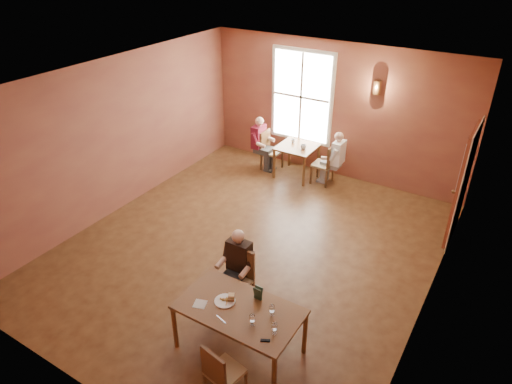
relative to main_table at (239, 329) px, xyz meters
The scene contains 29 objects.
ground 2.32m from the main_table, 118.75° to the left, with size 6.00×7.00×0.01m, color brown.
wall_back 5.73m from the main_table, 101.31° to the left, with size 6.00×0.04×3.00m, color brown.
wall_front 2.17m from the main_table, 126.49° to the right, with size 6.00×0.04×3.00m, color brown.
wall_left 4.70m from the main_table, 153.90° to the left, with size 0.04×7.00×3.00m, color brown.
wall_right 2.98m from the main_table, 46.64° to the left, with size 0.04×7.00×3.00m, color brown.
ceiling 3.49m from the main_table, 118.75° to the left, with size 6.00×7.00×0.04m, color white.
window 5.93m from the main_table, 109.21° to the left, with size 1.36×0.10×1.96m, color white.
door 4.73m from the main_table, 66.91° to the left, with size 0.12×1.04×2.10m, color maroon.
wall_sconce 5.71m from the main_table, 92.14° to the left, with size 0.16×0.16×0.28m, color brown.
main_table is the anchor object (origin of this frame).
chair_diner_main 0.83m from the main_table, 127.57° to the left, with size 0.42×0.42×0.95m, color #553013, non-canonical shape.
diner_main 0.83m from the main_table, 128.88° to the left, with size 0.47×0.47×1.18m, color black, non-canonical shape.
chair_empty 0.72m from the main_table, 70.22° to the right, with size 0.38×0.38×0.86m, color brown, non-canonical shape.
plate_food 0.45m from the main_table, behind, with size 0.27×0.27×0.04m, color silver.
sandwich 0.45m from the main_table, 159.39° to the left, with size 0.08×0.07×0.10m, color tan.
goblet_a 0.63m from the main_table, 14.75° to the left, with size 0.07×0.07×0.17m, color white, non-canonical shape.
goblet_b 0.76m from the main_table, 12.56° to the right, with size 0.07×0.07×0.18m, color white, non-canonical shape.
goblet_c 0.57m from the main_table, 27.28° to the right, with size 0.07×0.07×0.17m, color white, non-canonical shape.
menu_stand 0.56m from the main_table, 66.34° to the left, with size 0.11×0.06×0.19m, color #27442E.
knife 0.47m from the main_table, 106.22° to the right, with size 0.18×0.01×0.00m, color silver.
napkin 0.63m from the main_table, 156.44° to the right, with size 0.16×0.16×0.01m, color silver.
sunglasses 0.74m from the main_table, 27.04° to the right, with size 0.11×0.03×0.01m, color black.
second_table 5.23m from the main_table, 108.96° to the left, with size 0.83×0.83×0.74m, color brown, non-canonical shape.
chair_diner_white 5.06m from the main_table, 101.98° to the left, with size 0.41×0.41×0.93m, color maroon, non-canonical shape.
diner_white 5.06m from the main_table, 101.64° to the left, with size 0.48×0.48×1.20m, color white, non-canonical shape.
chair_diner_maroon 5.48m from the main_table, 115.40° to the left, with size 0.41×0.41×0.93m, color #4D2B15, non-canonical shape.
diner_maroon 5.49m from the main_table, 115.69° to the left, with size 0.49×0.49×1.23m, color maroon, non-canonical shape.
cup_a 5.12m from the main_table, 107.23° to the left, with size 0.13×0.13×0.10m, color white.
cup_b 5.42m from the main_table, 110.25° to the left, with size 0.09×0.09×0.09m, color silver.
Camera 1 is at (3.55, -5.57, 4.90)m, focal length 32.00 mm.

